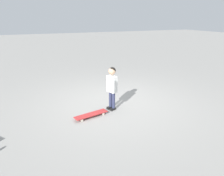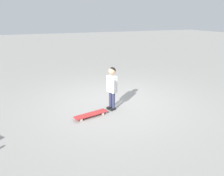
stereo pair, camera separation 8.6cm
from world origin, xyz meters
The scene contains 3 objects.
ground_plane centered at (0.00, 0.00, 0.00)m, with size 50.00×50.00×0.00m, color gray.
child_person centered at (-0.36, 0.26, 0.66)m, with size 0.41×0.23×1.06m.
skateboard centered at (-0.56, 0.87, 0.06)m, with size 0.34×0.82×0.07m.
Camera 1 is at (-4.72, 2.18, 2.18)m, focal length 33.75 mm.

